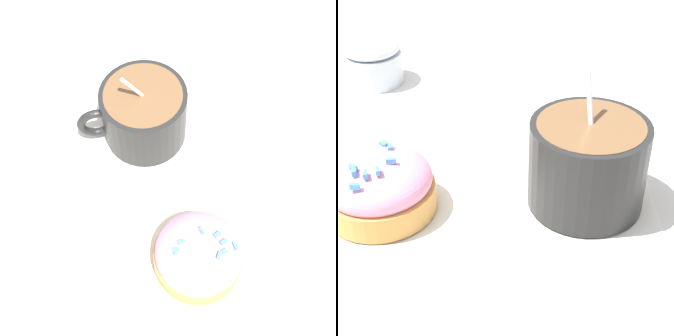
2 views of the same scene
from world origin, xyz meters
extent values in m
plane|color=silver|center=(0.00, 0.00, 0.00)|extent=(3.00, 3.00, 0.00)
cube|color=white|center=(0.00, 0.00, 0.00)|extent=(0.31, 0.29, 0.00)
cylinder|color=black|center=(0.08, -0.01, 0.04)|extent=(0.09, 0.09, 0.07)
cylinder|color=brown|center=(0.08, -0.01, 0.07)|extent=(0.08, 0.08, 0.01)
torus|color=black|center=(0.09, 0.04, 0.04)|extent=(0.02, 0.04, 0.04)
ellipsoid|color=silver|center=(0.08, 0.02, 0.01)|extent=(0.02, 0.02, 0.01)
cylinder|color=silver|center=(0.08, -0.02, 0.06)|extent=(0.01, 0.05, 0.10)
cylinder|color=#D19347|center=(-0.08, 0.00, 0.01)|extent=(0.09, 0.09, 0.02)
ellipsoid|color=pink|center=(-0.08, 0.00, 0.03)|extent=(0.08, 0.08, 0.04)
cube|color=#4C99EA|center=(-0.07, 0.01, 0.05)|extent=(0.00, 0.01, 0.00)
cube|color=#4C99EA|center=(-0.10, -0.02, 0.05)|extent=(0.00, 0.01, 0.00)
cube|color=#4C99EA|center=(-0.08, 0.02, 0.05)|extent=(0.00, 0.01, 0.00)
cube|color=#4C99EA|center=(-0.09, -0.03, 0.05)|extent=(0.01, 0.00, 0.00)
cube|color=#4C99EA|center=(-0.08, -0.02, 0.05)|extent=(0.00, 0.01, 0.00)
cube|color=#4C99EA|center=(-0.08, 0.02, 0.05)|extent=(0.01, 0.01, 0.00)
cube|color=#4C99EA|center=(-0.07, -0.01, 0.05)|extent=(0.01, 0.00, 0.00)
cube|color=#4C99EA|center=(-0.10, -0.01, 0.05)|extent=(0.01, 0.01, 0.00)
cube|color=#4C99EA|center=(-0.09, -0.02, 0.05)|extent=(0.00, 0.01, 0.00)
cylinder|color=silver|center=(-0.10, 0.24, 0.02)|extent=(0.06, 0.06, 0.04)
ellipsoid|color=silver|center=(-0.10, 0.24, 0.04)|extent=(0.06, 0.06, 0.02)
camera|label=1|loc=(-0.19, 0.08, 0.46)|focal=50.00mm
camera|label=2|loc=(-0.02, -0.36, 0.28)|focal=60.00mm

